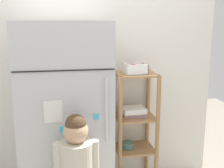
# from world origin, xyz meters

# --- Properties ---
(kitchen_wall_back) EXTENTS (2.52, 0.03, 2.05)m
(kitchen_wall_back) POSITION_xyz_m (0.00, 0.35, 1.03)
(kitchen_wall_back) COLOR silver
(kitchen_wall_back) RESTS_ON ground
(refrigerator) EXTENTS (0.70, 0.64, 1.55)m
(refrigerator) POSITION_xyz_m (-0.16, 0.02, 0.78)
(refrigerator) COLOR silver
(refrigerator) RESTS_ON ground
(child_standing) EXTENTS (0.31, 0.23, 0.95)m
(child_standing) POSITION_xyz_m (-0.10, -0.41, 0.58)
(child_standing) COLOR brown
(child_standing) RESTS_ON ground
(pantry_shelf_unit) EXTENTS (0.37, 0.32, 1.11)m
(pantry_shelf_unit) POSITION_xyz_m (0.45, 0.16, 0.66)
(pantry_shelf_unit) COLOR #9E7247
(pantry_shelf_unit) RESTS_ON ground
(fruit_bin) EXTENTS (0.18, 0.18, 0.09)m
(fruit_bin) POSITION_xyz_m (0.43, 0.14, 1.15)
(fruit_bin) COLOR white
(fruit_bin) RESTS_ON pantry_shelf_unit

